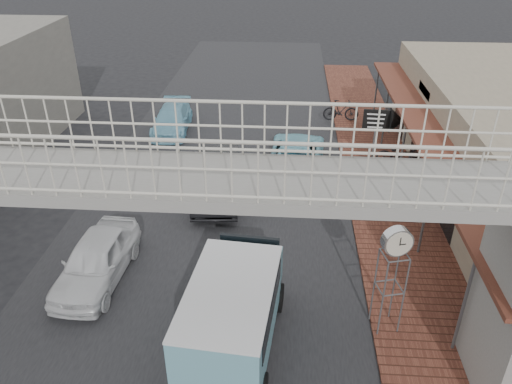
# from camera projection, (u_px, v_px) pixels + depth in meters

# --- Properties ---
(ground) EXTENTS (120.00, 120.00, 0.00)m
(ground) POSITION_uv_depth(u_px,v_px,m) (198.00, 264.00, 15.43)
(ground) COLOR black
(ground) RESTS_ON ground
(road_strip) EXTENTS (10.00, 60.00, 0.01)m
(road_strip) POSITION_uv_depth(u_px,v_px,m) (198.00, 264.00, 15.43)
(road_strip) COLOR black
(road_strip) RESTS_ON ground
(sidewalk) EXTENTS (3.00, 40.00, 0.10)m
(sidewalk) POSITION_uv_depth(u_px,v_px,m) (394.00, 219.00, 17.62)
(sidewalk) COLOR brown
(sidewalk) RESTS_ON ground
(footbridge) EXTENTS (16.40, 2.40, 6.34)m
(footbridge) POSITION_uv_depth(u_px,v_px,m) (156.00, 261.00, 10.40)
(footbridge) COLOR gray
(footbridge) RESTS_ON ground
(white_hatchback) EXTENTS (1.82, 4.06, 1.35)m
(white_hatchback) POSITION_uv_depth(u_px,v_px,m) (96.00, 260.00, 14.52)
(white_hatchback) COLOR white
(white_hatchback) RESTS_ON ground
(dark_sedan) EXTENTS (2.08, 4.85, 1.55)m
(dark_sedan) POSITION_uv_depth(u_px,v_px,m) (217.00, 177.00, 18.85)
(dark_sedan) COLOR black
(dark_sedan) RESTS_ON ground
(angkot_curb) EXTENTS (2.65, 4.95, 1.32)m
(angkot_curb) POSITION_uv_depth(u_px,v_px,m) (296.00, 154.00, 20.88)
(angkot_curb) COLOR #7FCADC
(angkot_curb) RESTS_ON ground
(angkot_far) EXTENTS (1.87, 4.15, 1.18)m
(angkot_far) POSITION_uv_depth(u_px,v_px,m) (172.00, 119.00, 24.52)
(angkot_far) COLOR #79B8D1
(angkot_far) RESTS_ON ground
(angkot_van) EXTENTS (2.38, 4.56, 2.16)m
(angkot_van) POSITION_uv_depth(u_px,v_px,m) (233.00, 307.00, 11.78)
(angkot_van) COLOR black
(angkot_van) RESTS_ON ground
(motorcycle_near) EXTENTS (2.05, 1.05, 1.03)m
(motorcycle_near) POSITION_uv_depth(u_px,v_px,m) (400.00, 155.00, 20.88)
(motorcycle_near) COLOR black
(motorcycle_near) RESTS_ON sidewalk
(motorcycle_far) EXTENTS (1.81, 0.52, 1.09)m
(motorcycle_far) POSITION_uv_depth(u_px,v_px,m) (341.00, 110.00, 25.49)
(motorcycle_far) COLOR black
(motorcycle_far) RESTS_ON sidewalk
(street_clock) EXTENTS (0.78, 0.71, 3.04)m
(street_clock) POSITION_uv_depth(u_px,v_px,m) (396.00, 246.00, 11.79)
(street_clock) COLOR #59595B
(street_clock) RESTS_ON sidewalk
(arrow_sign) EXTENTS (1.61, 1.02, 2.75)m
(arrow_sign) POSITION_uv_depth(u_px,v_px,m) (394.00, 121.00, 19.61)
(arrow_sign) COLOR #59595B
(arrow_sign) RESTS_ON sidewalk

